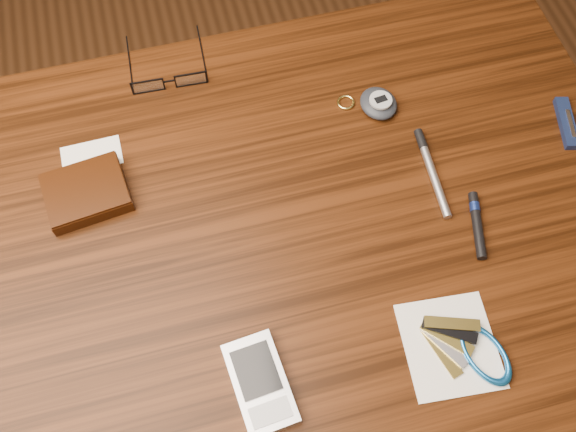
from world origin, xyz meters
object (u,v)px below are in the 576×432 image
notepad_keys (467,349)px  silver_pen (430,166)px  eyeglasses (169,80)px  pedometer (379,103)px  pda_phone (260,383)px  desk (256,287)px  pocket_knife (567,123)px  wallet_and_card (86,192)px

notepad_keys → silver_pen: bearing=79.2°
eyeglasses → notepad_keys: (0.25, -0.45, -0.01)m
notepad_keys → pedometer: bearing=88.1°
notepad_keys → pda_phone: bearing=175.0°
desk → pocket_knife: bearing=10.0°
eyeglasses → pocket_knife: eyeglasses is taller
desk → pda_phone: size_ratio=9.27×
eyeglasses → silver_pen: (0.29, -0.22, -0.01)m
wallet_and_card → pda_phone: bearing=-61.7°
notepad_keys → pocket_knife: size_ratio=1.55×
desk → wallet_and_card: wallet_and_card is taller
wallet_and_card → silver_pen: (0.42, -0.07, -0.01)m
desk → wallet_and_card: size_ratio=7.80×
notepad_keys → pocket_knife: notepad_keys is taller
notepad_keys → silver_pen: size_ratio=0.96×
pda_phone → silver_pen: (0.27, 0.21, -0.00)m
pda_phone → silver_pen: bearing=37.9°
wallet_and_card → pedometer: pedometer is taller
wallet_and_card → pocket_knife: 0.62m
pocket_knife → eyeglasses: bearing=157.9°
notepad_keys → silver_pen: (0.04, 0.23, 0.00)m
desk → notepad_keys: (0.20, -0.17, 0.11)m
pedometer → silver_pen: 0.11m
pda_phone → desk: bearing=79.8°
eyeglasses → pocket_knife: bearing=-22.1°
eyeglasses → pocket_knife: (0.49, -0.20, -0.01)m
wallet_and_card → pedometer: bearing=5.5°
pocket_knife → desk: bearing=-170.0°
pda_phone → pedometer: 0.40m
pedometer → notepad_keys: pedometer is taller
pocket_knife → notepad_keys: bearing=-134.2°
wallet_and_card → notepad_keys: wallet_and_card is taller
pedometer → desk: bearing=-141.6°
pocket_knife → silver_pen: size_ratio=0.62×
wallet_and_card → pedometer: size_ratio=2.13×
eyeglasses → silver_pen: size_ratio=0.86×
desk → pocket_knife: 0.46m
wallet_and_card → notepad_keys: (0.38, -0.30, -0.01)m
desk → notepad_keys: size_ratio=8.06×
pedometer → pocket_knife: (0.23, -0.09, -0.00)m
pocket_knife → silver_pen: (-0.20, -0.02, 0.00)m
eyeglasses → silver_pen: eyeglasses is taller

